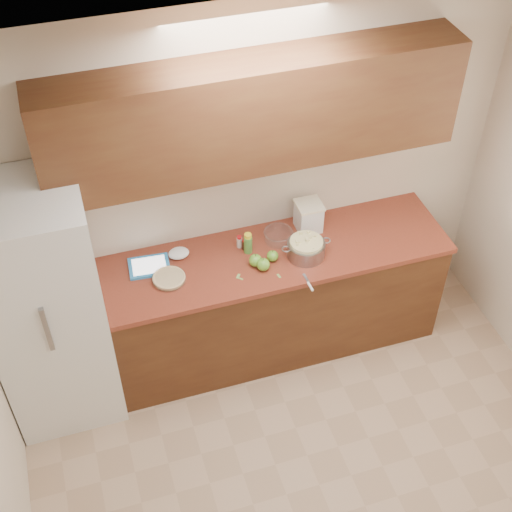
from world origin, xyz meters
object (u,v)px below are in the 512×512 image
object	(u,v)px
pie	(169,278)
tablet	(149,266)
flour_canister	(309,216)
colander	(306,248)

from	to	relation	value
pie	tablet	distance (m)	0.19
tablet	pie	bearing A→B (deg)	-53.57
flour_canister	pie	bearing A→B (deg)	-168.29
colander	tablet	world-z (taller)	colander
colander	pie	bearing A→B (deg)	177.47
flour_canister	colander	bearing A→B (deg)	-113.48
pie	flour_canister	bearing A→B (deg)	11.71
pie	flour_canister	world-z (taller)	flour_canister
pie	colander	xyz separation A→B (m)	(0.94, -0.04, 0.04)
colander	tablet	distance (m)	1.06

